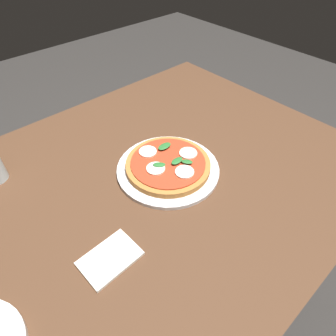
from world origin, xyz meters
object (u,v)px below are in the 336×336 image
Objects in this scene: dining_table at (142,204)px; pizza at (168,164)px; serving_tray at (168,169)px; napkin at (110,258)px.

pizza is at bearing -8.12° from dining_table.
serving_tray is 2.33× the size of napkin.
serving_tray is at bearing -9.04° from dining_table.
dining_table is 4.47× the size of serving_tray.
napkin is at bearing -156.29° from serving_tray.
napkin is at bearing -156.17° from pizza.
dining_table is 0.14m from serving_tray.
serving_tray is at bearing -137.22° from pizza.
pizza is at bearing 42.78° from serving_tray.
napkin is (-0.29, -0.13, -0.02)m from pizza.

